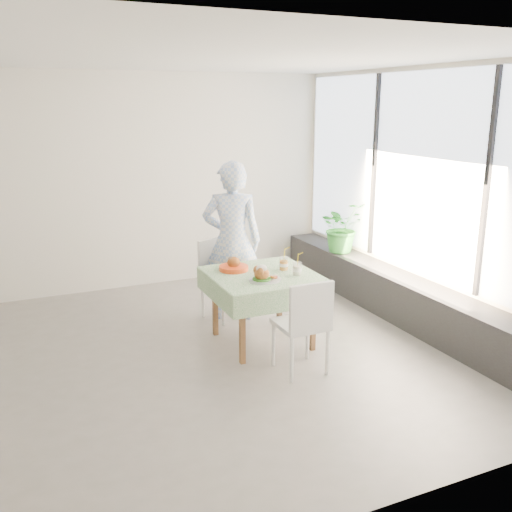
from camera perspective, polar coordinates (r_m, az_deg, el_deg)
name	(u,v)px	position (r m, az deg, el deg)	size (l,w,h in m)	color
floor	(165,364)	(5.61, -9.12, -10.58)	(6.00, 6.00, 0.00)	slate
ceiling	(150,54)	(5.07, -10.51, 19.24)	(6.00, 6.00, 0.00)	white
wall_back	(108,184)	(7.58, -14.62, 6.97)	(6.00, 0.02, 2.80)	white
wall_front	(286,311)	(2.89, 2.99, -5.49)	(6.00, 0.02, 2.80)	white
wall_right	(425,198)	(6.57, 16.56, 5.62)	(0.02, 5.00, 2.80)	white
window_pane	(425,175)	(6.51, 16.52, 7.78)	(0.01, 4.80, 2.18)	#D1E0F9
window_ledge	(403,299)	(6.72, 14.52, -4.16)	(0.40, 4.80, 0.50)	black
cafe_table	(262,300)	(5.84, 0.65, -4.44)	(1.05, 1.05, 0.74)	brown
chair_far	(224,294)	(6.59, -3.22, -3.80)	(0.55, 0.55, 0.91)	white
chair_near	(301,343)	(5.31, 4.52, -8.66)	(0.43, 0.43, 0.90)	white
diner	(232,241)	(6.40, -2.41, 1.49)	(0.66, 0.43, 1.81)	#96B9F1
main_dish	(263,276)	(5.50, 0.74, -1.99)	(0.33, 0.33, 0.17)	white
juice_cup_orange	(284,264)	(5.87, 2.79, -0.80)	(0.10, 0.10, 0.27)	white
juice_cup_lemonade	(297,269)	(5.71, 4.13, -1.31)	(0.09, 0.09, 0.26)	white
second_dish	(234,266)	(5.86, -2.25, -1.04)	(0.30, 0.30, 0.14)	#D14115
potted_plant	(342,227)	(7.55, 8.60, 2.91)	(0.60, 0.52, 0.67)	#267228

